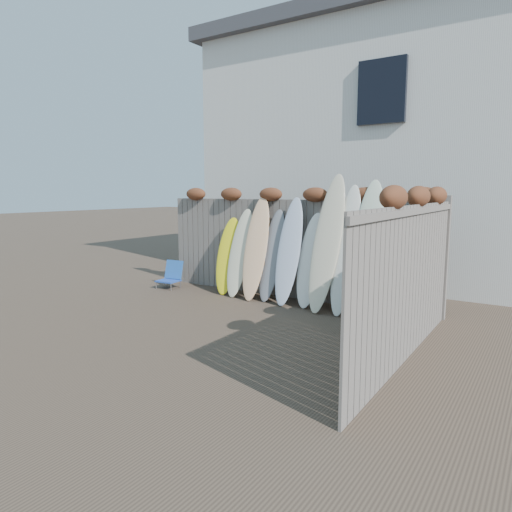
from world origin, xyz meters
The scene contains 16 objects.
ground centered at (0.00, 0.00, 0.00)m, with size 80.00×80.00×0.00m, color #493A2D.
back_fence centered at (0.06, 2.39, 1.18)m, with size 6.05×0.28×2.24m.
right_fence centered at (2.99, 0.25, 1.14)m, with size 0.28×4.40×2.24m.
house centered at (0.50, 6.50, 3.20)m, with size 8.50×5.50×6.33m.
beach_chair centered at (-2.68, 1.78, 0.28)m, with size 0.50×0.53×0.60m.
wooden_crate centered at (2.53, 0.66, 0.30)m, with size 0.52×0.43×0.61m, color #716855.
lattice_panel centered at (2.81, 1.05, 0.89)m, with size 0.05×1.18×1.77m, color #382722.
surfboard_0 centered at (-1.26, 2.03, 0.81)m, with size 0.52×0.07×1.68m, color yellow.
surfboard_1 centered at (-0.92, 1.99, 0.90)m, with size 0.51×0.07×1.88m, color beige.
surfboard_2 centered at (-0.50, 1.96, 1.04)m, with size 0.49×0.07×2.15m, color #FFD786.
surfboard_3 centered at (-0.16, 2.03, 0.91)m, with size 0.46×0.07×1.88m, color slate.
surfboard_4 centered at (0.26, 1.96, 1.03)m, with size 0.47×0.07×2.14m, color #A8B8D2.
surfboard_5 centered at (0.71, 2.00, 0.89)m, with size 0.50×0.07×1.84m, color white.
surfboard_6 centered at (1.07, 1.91, 1.25)m, with size 0.54×0.07×2.60m, color beige.
surfboard_7 centered at (1.44, 1.91, 1.15)m, with size 0.45×0.07×2.39m, color silver.
surfboard_8 centered at (1.82, 1.92, 1.19)m, with size 0.52×0.07×2.48m, color silver.
Camera 1 is at (4.49, -5.65, 2.18)m, focal length 32.00 mm.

